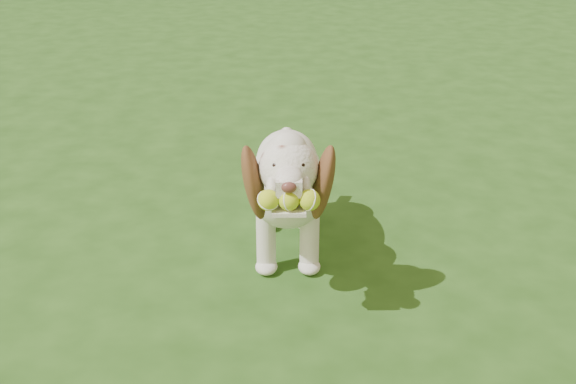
{
  "coord_description": "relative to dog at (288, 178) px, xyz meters",
  "views": [
    {
      "loc": [
        -0.42,
        -3.2,
        1.54
      ],
      "look_at": [
        -0.56,
        -0.75,
        0.4
      ],
      "focal_mm": 45.0,
      "sensor_mm": 36.0,
      "label": 1
    }
  ],
  "objects": [
    {
      "name": "ground",
      "position": [
        0.58,
        0.53,
        -0.37
      ],
      "size": [
        80.0,
        80.0,
        0.0
      ],
      "primitive_type": "plane",
      "color": "#204313",
      "rests_on": "ground"
    },
    {
      "name": "dog",
      "position": [
        0.0,
        0.0,
        0.0
      ],
      "size": [
        0.38,
        1.05,
        0.69
      ],
      "rotation": [
        0.0,
        0.0,
        0.07
      ],
      "color": "silver",
      "rests_on": "ground"
    }
  ]
}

